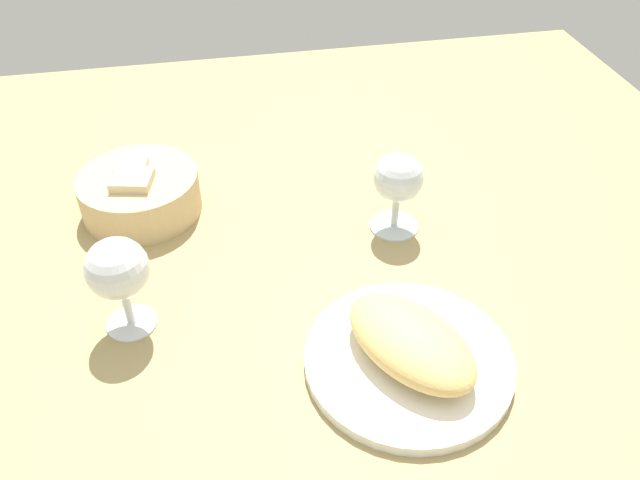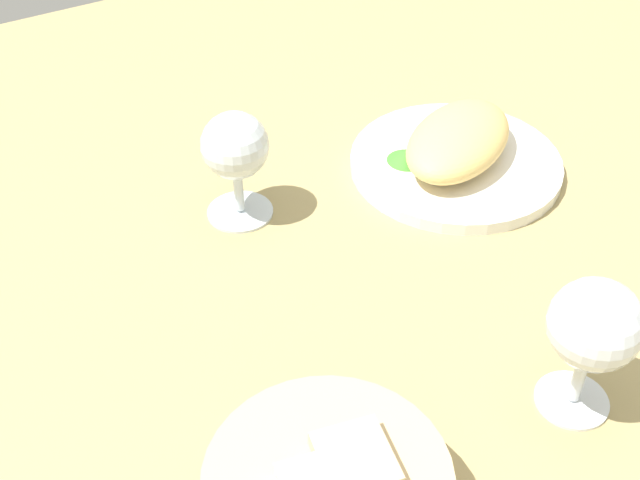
% 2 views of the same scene
% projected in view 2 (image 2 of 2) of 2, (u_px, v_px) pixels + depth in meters
% --- Properties ---
extents(ground_plane, '(1.40, 1.40, 0.02)m').
position_uv_depth(ground_plane, '(390.00, 260.00, 0.80)').
color(ground_plane, tan).
extents(plate, '(0.23, 0.23, 0.01)m').
position_uv_depth(plate, '(455.00, 164.00, 0.90)').
color(plate, white).
rests_on(plate, ground_plane).
extents(omelette, '(0.19, 0.16, 0.05)m').
position_uv_depth(omelette, '(458.00, 140.00, 0.88)').
color(omelette, '#E5BD6B').
rests_on(omelette, plate).
extents(lettuce_garnish, '(0.04, 0.04, 0.01)m').
position_uv_depth(lettuce_garnish, '(407.00, 155.00, 0.88)').
color(lettuce_garnish, '#3E842C').
rests_on(lettuce_garnish, plate).
extents(wine_glass_near, '(0.07, 0.07, 0.12)m').
position_uv_depth(wine_glass_near, '(235.00, 152.00, 0.79)').
color(wine_glass_near, silver).
rests_on(wine_glass_near, ground_plane).
extents(wine_glass_far, '(0.07, 0.07, 0.12)m').
position_uv_depth(wine_glass_far, '(594.00, 330.00, 0.60)').
color(wine_glass_far, silver).
rests_on(wine_glass_far, ground_plane).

